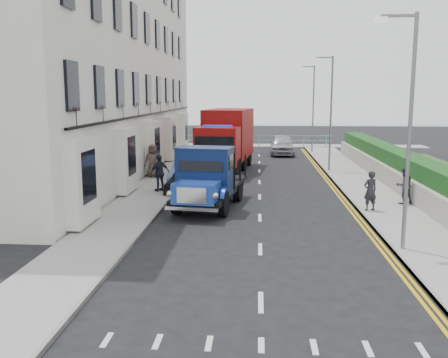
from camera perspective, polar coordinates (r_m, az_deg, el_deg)
ground at (r=17.50m, az=4.13°, el=-6.03°), size 120.00×120.00×0.00m
pavement_west at (r=26.76m, az=-7.13°, el=-0.47°), size 2.40×38.00×0.12m
pavement_east at (r=26.82m, az=15.47°, el=-0.72°), size 2.60×38.00×0.12m
promenade at (r=46.09m, az=4.02°, el=3.81°), size 30.00×2.50×0.12m
sea_plane at (r=77.00m, az=4.00°, el=6.09°), size 120.00×120.00×0.00m
terrace_west at (r=31.38m, az=-13.87°, el=13.83°), size 6.31×30.20×14.25m
garden_east at (r=27.14m, az=19.50°, el=0.99°), size 1.45×28.00×1.75m
seafront_railing at (r=45.24m, az=4.03°, el=4.36°), size 13.00×0.08×1.11m
lamp_near at (r=15.48m, az=20.10°, el=6.39°), size 1.23×0.18×7.00m
lamp_mid at (r=31.16m, az=11.93°, el=8.10°), size 1.23×0.18×7.00m
lamp_far at (r=41.09m, az=10.00°, el=8.48°), size 1.23×0.18×7.00m
bedford_lorry at (r=20.36m, az=-2.08°, el=-0.34°), size 2.91×5.71×2.60m
red_lorry at (r=31.14m, az=0.30°, el=4.67°), size 3.28×7.50×3.81m
parked_car_front at (r=24.45m, az=-4.36°, el=-0.03°), size 1.89×3.80×1.25m
parked_car_mid at (r=25.98m, az=-3.80°, el=0.85°), size 1.79×4.67×1.52m
parked_car_rear at (r=35.26m, az=-1.81°, el=3.02°), size 1.98×4.61×1.33m
seafront_car_left at (r=43.42m, az=0.02°, el=4.33°), size 2.53×5.14×1.41m
seafront_car_right at (r=39.96m, az=6.66°, el=3.93°), size 1.94×4.68×1.58m
pedestrian_east_near at (r=20.77m, az=16.37°, el=-1.30°), size 0.68×0.57×1.60m
pedestrian_east_far at (r=22.47m, az=19.88°, el=-0.70°), size 0.93×0.83×1.58m
pedestrian_west_near at (r=24.11m, az=-7.35°, el=0.71°), size 1.06×1.03×1.78m
pedestrian_west_far at (r=28.27m, az=-8.17°, el=2.07°), size 0.95×0.66×1.85m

